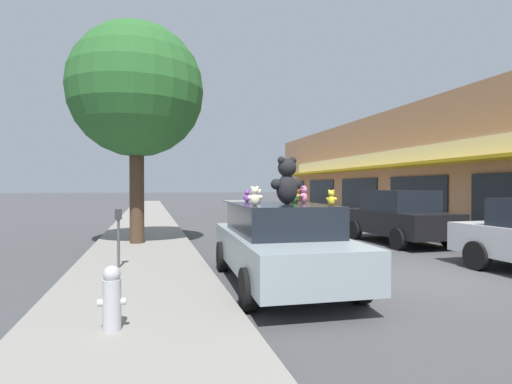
{
  "coord_description": "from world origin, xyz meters",
  "views": [
    {
      "loc": [
        -5.3,
        -7.13,
        1.89
      ],
      "look_at": [
        -2.28,
        4.15,
        1.74
      ],
      "focal_mm": 28.0,
      "sensor_mm": 36.0,
      "label": 1
    }
  ],
  "objects_px": {
    "teddy_bear_giant": "(287,181)",
    "teddy_bear_white": "(258,196)",
    "parking_meter": "(118,230)",
    "teddy_bear_purple": "(247,196)",
    "teddy_bear_green": "(294,196)",
    "teddy_bear_teal": "(287,195)",
    "teddy_bear_yellow": "(331,198)",
    "street_tree": "(137,91)",
    "fire_hydrant": "(112,298)",
    "plush_art_car": "(280,242)",
    "teddy_bear_cream": "(255,196)",
    "teddy_bear_orange": "(296,195)",
    "teddy_bear_pink": "(304,195)",
    "parked_car_far_center": "(399,216)"
  },
  "relations": [
    {
      "from": "parked_car_far_center",
      "to": "fire_hydrant",
      "type": "height_order",
      "value": "parked_car_far_center"
    },
    {
      "from": "street_tree",
      "to": "fire_hydrant",
      "type": "relative_size",
      "value": 8.69
    },
    {
      "from": "teddy_bear_cream",
      "to": "street_tree",
      "type": "bearing_deg",
      "value": -69.29
    },
    {
      "from": "teddy_bear_teal",
      "to": "teddy_bear_purple",
      "type": "bearing_deg",
      "value": -17.82
    },
    {
      "from": "teddy_bear_teal",
      "to": "parking_meter",
      "type": "distance_m",
      "value": 3.73
    },
    {
      "from": "teddy_bear_yellow",
      "to": "street_tree",
      "type": "xyz_separation_m",
      "value": [
        -3.44,
        6.66,
        3.2
      ]
    },
    {
      "from": "teddy_bear_purple",
      "to": "parking_meter",
      "type": "distance_m",
      "value": 2.89
    },
    {
      "from": "teddy_bear_orange",
      "to": "street_tree",
      "type": "xyz_separation_m",
      "value": [
        -3.38,
        5.11,
        3.17
      ]
    },
    {
      "from": "parking_meter",
      "to": "parked_car_far_center",
      "type": "bearing_deg",
      "value": 16.31
    },
    {
      "from": "plush_art_car",
      "to": "teddy_bear_orange",
      "type": "distance_m",
      "value": 1.23
    },
    {
      "from": "teddy_bear_orange",
      "to": "parking_meter",
      "type": "relative_size",
      "value": 0.26
    },
    {
      "from": "teddy_bear_green",
      "to": "parking_meter",
      "type": "relative_size",
      "value": 0.23
    },
    {
      "from": "teddy_bear_white",
      "to": "teddy_bear_green",
      "type": "relative_size",
      "value": 0.97
    },
    {
      "from": "teddy_bear_giant",
      "to": "teddy_bear_teal",
      "type": "xyz_separation_m",
      "value": [
        0.27,
        0.77,
        -0.28
      ]
    },
    {
      "from": "plush_art_car",
      "to": "fire_hydrant",
      "type": "xyz_separation_m",
      "value": [
        -2.88,
        -2.16,
        -0.29
      ]
    },
    {
      "from": "plush_art_car",
      "to": "teddy_bear_white",
      "type": "height_order",
      "value": "teddy_bear_white"
    },
    {
      "from": "teddy_bear_cream",
      "to": "teddy_bear_purple",
      "type": "bearing_deg",
      "value": -97.19
    },
    {
      "from": "teddy_bear_giant",
      "to": "teddy_bear_white",
      "type": "relative_size",
      "value": 3.19
    },
    {
      "from": "teddy_bear_giant",
      "to": "teddy_bear_cream",
      "type": "height_order",
      "value": "teddy_bear_giant"
    },
    {
      "from": "teddy_bear_white",
      "to": "parked_car_far_center",
      "type": "xyz_separation_m",
      "value": [
        5.9,
        3.66,
        -0.79
      ]
    },
    {
      "from": "plush_art_car",
      "to": "street_tree",
      "type": "relative_size",
      "value": 0.71
    },
    {
      "from": "teddy_bear_cream",
      "to": "teddy_bear_pink",
      "type": "bearing_deg",
      "value": -141.61
    },
    {
      "from": "teddy_bear_green",
      "to": "street_tree",
      "type": "relative_size",
      "value": 0.04
    },
    {
      "from": "teddy_bear_green",
      "to": "teddy_bear_purple",
      "type": "distance_m",
      "value": 1.03
    },
    {
      "from": "teddy_bear_white",
      "to": "fire_hydrant",
      "type": "relative_size",
      "value": 0.36
    },
    {
      "from": "teddy_bear_orange",
      "to": "parked_car_far_center",
      "type": "xyz_separation_m",
      "value": [
        5.1,
        3.76,
        -0.82
      ]
    },
    {
      "from": "teddy_bear_yellow",
      "to": "teddy_bear_pink",
      "type": "distance_m",
      "value": 1.31
    },
    {
      "from": "teddy_bear_giant",
      "to": "teddy_bear_white",
      "type": "distance_m",
      "value": 0.87
    },
    {
      "from": "teddy_bear_cream",
      "to": "teddy_bear_green",
      "type": "distance_m",
      "value": 1.57
    },
    {
      "from": "street_tree",
      "to": "fire_hydrant",
      "type": "height_order",
      "value": "street_tree"
    },
    {
      "from": "teddy_bear_cream",
      "to": "plush_art_car",
      "type": "bearing_deg",
      "value": -136.02
    },
    {
      "from": "teddy_bear_white",
      "to": "parking_meter",
      "type": "xyz_separation_m",
      "value": [
        -2.85,
        1.1,
        -0.75
      ]
    },
    {
      "from": "teddy_bear_white",
      "to": "parking_meter",
      "type": "height_order",
      "value": "teddy_bear_white"
    },
    {
      "from": "teddy_bear_orange",
      "to": "teddy_bear_teal",
      "type": "bearing_deg",
      "value": 10.41
    },
    {
      "from": "teddy_bear_giant",
      "to": "teddy_bear_green",
      "type": "relative_size",
      "value": 3.11
    },
    {
      "from": "teddy_bear_yellow",
      "to": "parking_meter",
      "type": "distance_m",
      "value": 4.68
    },
    {
      "from": "parked_car_far_center",
      "to": "parking_meter",
      "type": "height_order",
      "value": "parked_car_far_center"
    },
    {
      "from": "teddy_bear_cream",
      "to": "teddy_bear_yellow",
      "type": "height_order",
      "value": "teddy_bear_cream"
    },
    {
      "from": "plush_art_car",
      "to": "teddy_bear_yellow",
      "type": "relative_size",
      "value": 17.3
    },
    {
      "from": "teddy_bear_white",
      "to": "teddy_bear_purple",
      "type": "xyz_separation_m",
      "value": [
        -0.16,
        0.35,
        -0.01
      ]
    },
    {
      "from": "teddy_bear_giant",
      "to": "teddy_bear_purple",
      "type": "distance_m",
      "value": 1.24
    },
    {
      "from": "teddy_bear_white",
      "to": "fire_hydrant",
      "type": "height_order",
      "value": "teddy_bear_white"
    },
    {
      "from": "plush_art_car",
      "to": "teddy_bear_orange",
      "type": "bearing_deg",
      "value": 49.63
    },
    {
      "from": "plush_art_car",
      "to": "parked_car_far_center",
      "type": "xyz_separation_m",
      "value": [
        5.67,
        4.37,
        0.08
      ]
    },
    {
      "from": "teddy_bear_giant",
      "to": "teddy_bear_yellow",
      "type": "height_order",
      "value": "teddy_bear_giant"
    },
    {
      "from": "teddy_bear_pink",
      "to": "fire_hydrant",
      "type": "relative_size",
      "value": 0.45
    },
    {
      "from": "teddy_bear_cream",
      "to": "teddy_bear_yellow",
      "type": "xyz_separation_m",
      "value": [
        1.29,
        -0.35,
        -0.03
      ]
    },
    {
      "from": "teddy_bear_giant",
      "to": "teddy_bear_pink",
      "type": "height_order",
      "value": "teddy_bear_giant"
    },
    {
      "from": "teddy_bear_orange",
      "to": "teddy_bear_purple",
      "type": "height_order",
      "value": "teddy_bear_orange"
    },
    {
      "from": "teddy_bear_green",
      "to": "teddy_bear_teal",
      "type": "bearing_deg",
      "value": -30.34
    }
  ]
}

